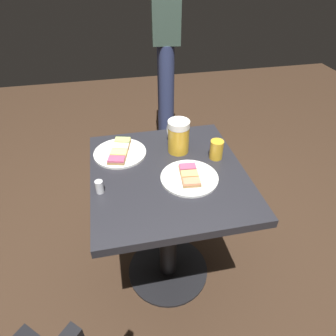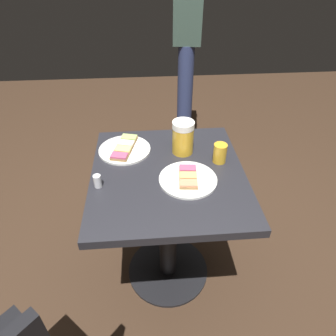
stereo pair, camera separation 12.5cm
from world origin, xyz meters
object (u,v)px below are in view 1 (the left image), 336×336
Objects in this scene: plate_near at (189,177)px; patron_standing at (165,28)px; plate_far at (120,152)px; beer_glass_small at (216,150)px; beer_mug at (178,136)px; salt_shaker at (99,187)px.

patron_standing is (-1.21, 0.15, 0.30)m from plate_near.
beer_glass_small is at bearing 74.25° from plate_far.
patron_standing is (-1.09, -0.01, 0.26)m from beer_glass_small.
patron_standing is at bearing 173.17° from plate_near.
beer_mug reaches higher than plate_near.
plate_near is 0.99× the size of plate_far.
beer_glass_small reaches higher than plate_far.
plate_far is (-0.24, -0.26, 0.00)m from plate_near.
plate_near is 1.54× the size of beer_mug.
patron_standing is at bearing 157.56° from salt_shaker.
salt_shaker is 1.35m from patron_standing.
beer_glass_small reaches higher than plate_near.
beer_glass_small is at bearing 127.88° from plate_near.
beer_mug is (-0.21, 0.00, 0.07)m from plate_near.
patron_standing is at bearing -179.55° from beer_glass_small.
plate_near is 1.26m from patron_standing.
beer_mug reaches higher than salt_shaker.
beer_glass_small is 0.53m from salt_shaker.
patron_standing reaches higher than beer_mug.
salt_shaker is 0.03× the size of patron_standing.
beer_mug is 1.77× the size of beer_glass_small.
plate_far is 2.75× the size of beer_glass_small.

